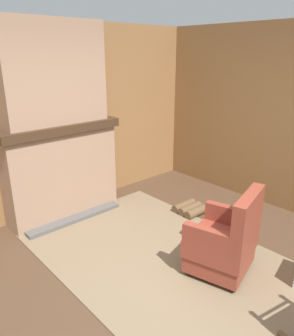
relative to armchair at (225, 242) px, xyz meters
name	(u,v)px	position (x,y,z in m)	size (l,w,h in m)	color
ground_plane	(181,294)	(-0.05, -0.59, -0.35)	(14.00, 14.00, 0.00)	#4C3523
wood_panel_wall_left	(48,121)	(-2.56, -0.59, 0.95)	(0.06, 5.55, 2.60)	olive
fireplace_hearth	(62,171)	(-2.30, -0.59, 0.30)	(0.65, 1.63, 1.32)	#9E7A60
chimney_breast	(52,73)	(-2.31, -0.59, 1.60)	(0.39, 1.34, 1.27)	#9E7A60
area_rug	(178,268)	(-0.35, -0.32, -0.35)	(3.66, 2.08, 0.01)	#7A664C
armchair	(225,242)	(0.00, 0.00, 0.00)	(0.75, 0.79, 0.94)	brown
firewood_stack	(190,209)	(-1.11, 0.77, -0.29)	(0.38, 0.40, 0.12)	brown
oil_lamp_vase	(15,121)	(-2.35, -1.10, 1.05)	(0.11, 0.11, 0.25)	silver
storage_case	(72,115)	(-2.35, -0.33, 1.03)	(0.15, 0.23, 0.13)	black
decorative_plate_on_mantel	(51,114)	(-2.37, -0.63, 1.08)	(0.06, 0.23, 0.23)	#336093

